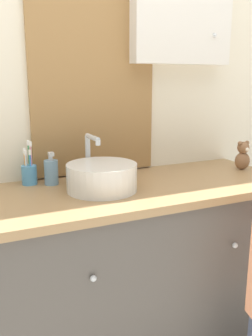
{
  "coord_description": "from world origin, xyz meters",
  "views": [
    {
      "loc": [
        -0.73,
        -1.15,
        1.31
      ],
      "look_at": [
        -0.09,
        0.25,
        0.94
      ],
      "focal_mm": 40.0,
      "sensor_mm": 36.0,
      "label": 1
    }
  ],
  "objects_px": {
    "soap_dispenser": "(51,172)",
    "toothbrush_holder": "(29,173)",
    "teddy_bear": "(243,156)",
    "sink_basin": "(102,176)"
  },
  "relations": [
    {
      "from": "soap_dispenser",
      "to": "toothbrush_holder",
      "type": "bearing_deg",
      "value": 154.08
    },
    {
      "from": "toothbrush_holder",
      "to": "teddy_bear",
      "type": "distance_m",
      "value": 1.09
    },
    {
      "from": "toothbrush_holder",
      "to": "teddy_bear",
      "type": "height_order",
      "value": "toothbrush_holder"
    },
    {
      "from": "teddy_bear",
      "to": "sink_basin",
      "type": "bearing_deg",
      "value": -177.29
    },
    {
      "from": "toothbrush_holder",
      "to": "soap_dispenser",
      "type": "xyz_separation_m",
      "value": [
        0.09,
        -0.04,
        0.01
      ]
    },
    {
      "from": "toothbrush_holder",
      "to": "soap_dispenser",
      "type": "height_order",
      "value": "toothbrush_holder"
    },
    {
      "from": "sink_basin",
      "to": "soap_dispenser",
      "type": "height_order",
      "value": "sink_basin"
    },
    {
      "from": "sink_basin",
      "to": "toothbrush_holder",
      "type": "xyz_separation_m",
      "value": [
        -0.27,
        0.22,
        -0.01
      ]
    },
    {
      "from": "toothbrush_holder",
      "to": "soap_dispenser",
      "type": "bearing_deg",
      "value": -25.92
    },
    {
      "from": "toothbrush_holder",
      "to": "teddy_bear",
      "type": "bearing_deg",
      "value": -9.7
    }
  ]
}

